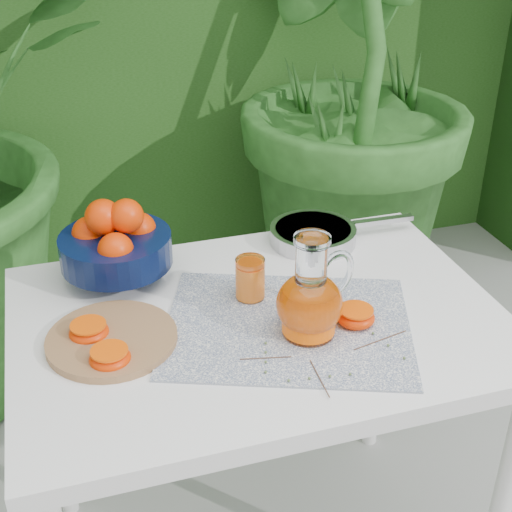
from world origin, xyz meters
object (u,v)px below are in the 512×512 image
object	(u,v)px
white_table	(259,347)
cutting_board	(112,339)
juice_pitcher	(311,301)
fruit_bowl	(115,242)
saute_pan	(314,234)

from	to	relation	value
white_table	cutting_board	size ratio (longest dim) A/B	3.94
cutting_board	juice_pitcher	world-z (taller)	juice_pitcher
white_table	juice_pitcher	world-z (taller)	juice_pitcher
white_table	fruit_bowl	bearing A→B (deg)	137.04
juice_pitcher	saute_pan	xyz separation A→B (m)	(0.15, 0.36, -0.06)
white_table	saute_pan	world-z (taller)	saute_pan
juice_pitcher	white_table	bearing A→B (deg)	130.41
cutting_board	juice_pitcher	distance (m)	0.39
white_table	cutting_board	world-z (taller)	cutting_board
fruit_bowl	saute_pan	xyz separation A→B (m)	(0.48, 0.03, -0.07)
fruit_bowl	saute_pan	size ratio (longest dim) A/B	0.72
white_table	saute_pan	xyz separation A→B (m)	(0.22, 0.27, 0.10)
cutting_board	juice_pitcher	bearing A→B (deg)	-12.53
cutting_board	fruit_bowl	world-z (taller)	fruit_bowl
fruit_bowl	saute_pan	world-z (taller)	fruit_bowl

